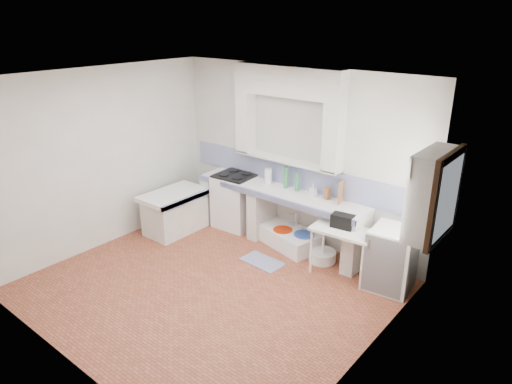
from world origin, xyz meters
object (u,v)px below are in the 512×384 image
Objects in this scene: stove at (236,201)px; side_table at (342,252)px; sink at (289,238)px; fridge at (392,259)px.

side_table is (2.26, -0.31, -0.10)m from stove.
sink is at bearing -5.43° from stove.
fridge is (1.79, -0.14, 0.31)m from sink.
sink is (1.15, -0.03, -0.34)m from stove.
fridge is at bearing 9.09° from sink.
sink is 1.19× the size of side_table.
sink is 1.19× the size of fridge.
side_table is at bearing -0.67° from sink.
stove reaches higher than fridge.
fridge is (2.94, -0.17, -0.03)m from stove.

